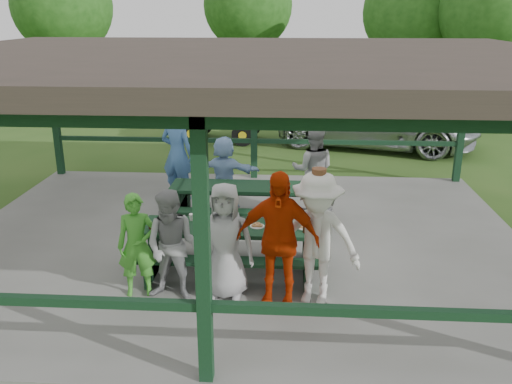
# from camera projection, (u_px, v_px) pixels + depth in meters

# --- Properties ---
(ground) EXTENTS (90.00, 90.00, 0.00)m
(ground) POSITION_uv_depth(u_px,v_px,m) (239.00, 245.00, 9.59)
(ground) COLOR #2A4F18
(ground) RESTS_ON ground
(concrete_slab) EXTENTS (10.00, 8.00, 0.10)m
(concrete_slab) POSITION_uv_depth(u_px,v_px,m) (239.00, 242.00, 9.58)
(concrete_slab) COLOR slate
(concrete_slab) RESTS_ON ground
(pavilion_structure) EXTENTS (10.60, 8.60, 3.24)m
(pavilion_structure) POSITION_uv_depth(u_px,v_px,m) (238.00, 62.00, 8.58)
(pavilion_structure) COLOR black
(pavilion_structure) RESTS_ON concrete_slab
(picnic_table_near) EXTENTS (2.67, 1.39, 0.75)m
(picnic_table_near) POSITION_uv_depth(u_px,v_px,m) (230.00, 242.00, 8.28)
(picnic_table_near) COLOR black
(picnic_table_near) RESTS_ON concrete_slab
(picnic_table_far) EXTENTS (2.79, 1.39, 0.75)m
(picnic_table_far) POSITION_uv_depth(u_px,v_px,m) (246.00, 199.00, 10.16)
(picnic_table_far) COLOR black
(picnic_table_far) RESTS_ON concrete_slab
(table_setting) EXTENTS (2.43, 0.45, 0.10)m
(table_setting) POSITION_uv_depth(u_px,v_px,m) (230.00, 223.00, 8.21)
(table_setting) COLOR white
(table_setting) RESTS_ON picnic_table_near
(contestant_green) EXTENTS (0.61, 0.46, 1.49)m
(contestant_green) POSITION_uv_depth(u_px,v_px,m) (137.00, 245.00, 7.52)
(contestant_green) COLOR green
(contestant_green) RESTS_ON concrete_slab
(contestant_grey_left) EXTENTS (0.86, 0.71, 1.59)m
(contestant_grey_left) POSITION_uv_depth(u_px,v_px,m) (173.00, 246.00, 7.38)
(contestant_grey_left) COLOR gray
(contestant_grey_left) RESTS_ON concrete_slab
(contestant_grey_mid) EXTENTS (0.83, 0.56, 1.67)m
(contestant_grey_mid) POSITION_uv_depth(u_px,v_px,m) (225.00, 241.00, 7.44)
(contestant_grey_mid) COLOR #979799
(contestant_grey_mid) RESTS_ON concrete_slab
(contestant_red) EXTENTS (1.16, 0.60, 1.90)m
(contestant_red) POSITION_uv_depth(u_px,v_px,m) (278.00, 239.00, 7.20)
(contestant_red) COLOR #BD2B05
(contestant_red) RESTS_ON concrete_slab
(contestant_white_fedora) EXTENTS (1.34, 0.96, 1.92)m
(contestant_white_fedora) POSITION_uv_depth(u_px,v_px,m) (317.00, 239.00, 7.26)
(contestant_white_fedora) COLOR silver
(contestant_white_fedora) RESTS_ON concrete_slab
(spectator_lblue) EXTENTS (1.44, 0.62, 1.50)m
(spectator_lblue) POSITION_uv_depth(u_px,v_px,m) (224.00, 173.00, 10.88)
(spectator_lblue) COLOR #94B9E5
(spectator_lblue) RESTS_ON concrete_slab
(spectator_blue) EXTENTS (0.83, 0.67, 1.97)m
(spectator_blue) POSITION_uv_depth(u_px,v_px,m) (177.00, 154.00, 11.37)
(spectator_blue) COLOR #3E6AA3
(spectator_blue) RESTS_ON concrete_slab
(spectator_grey) EXTENTS (0.88, 0.71, 1.74)m
(spectator_grey) POSITION_uv_depth(u_px,v_px,m) (313.00, 170.00, 10.64)
(spectator_grey) COLOR gray
(spectator_grey) RESTS_ON concrete_slab
(pickup_truck) EXTENTS (6.45, 4.24, 1.65)m
(pickup_truck) POSITION_uv_depth(u_px,v_px,m) (377.00, 119.00, 16.37)
(pickup_truck) COLOR silver
(pickup_truck) RESTS_ON ground
(farm_trailer) EXTENTS (3.49, 1.72, 1.22)m
(farm_trailer) POSITION_uv_depth(u_px,v_px,m) (222.00, 121.00, 17.14)
(farm_trailer) COLOR #1B3B94
(farm_trailer) RESTS_ON ground
(tree_far_left) EXTENTS (3.88, 3.88, 6.06)m
(tree_far_left) POSITION_uv_depth(u_px,v_px,m) (62.00, 6.00, 21.20)
(tree_far_left) COLOR #301E13
(tree_far_left) RESTS_ON ground
(tree_left) EXTENTS (3.92, 3.92, 6.13)m
(tree_left) POSITION_uv_depth(u_px,v_px,m) (248.00, 5.00, 23.91)
(tree_left) COLOR #301E13
(tree_left) RESTS_ON ground
(tree_mid) EXTENTS (3.66, 3.66, 5.71)m
(tree_mid) POSITION_uv_depth(u_px,v_px,m) (412.00, 13.00, 20.36)
(tree_mid) COLOR #301E13
(tree_mid) RESTS_ON ground
(tree_right) EXTENTS (3.78, 3.78, 5.90)m
(tree_right) POSITION_uv_depth(u_px,v_px,m) (495.00, 9.00, 18.45)
(tree_right) COLOR #301E13
(tree_right) RESTS_ON ground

